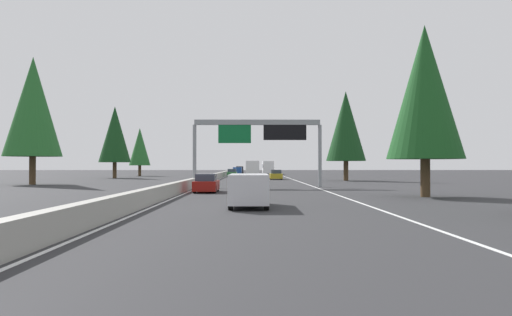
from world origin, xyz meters
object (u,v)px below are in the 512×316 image
bus_mid_left (268,167)px  conifer_left_mid (115,134)px  sedan_far_right (276,175)px  minivan_far_left (237,170)px  sedan_distant_a (206,184)px  minivan_mid_right (249,189)px  sign_gantry_overhead (259,134)px  conifer_left_near (33,107)px  conifer_left_far (140,147)px  conifer_right_mid (346,126)px  box_truck_near_right (252,168)px  pickup_distant_b (240,170)px  conifer_right_near (425,92)px  sedan_far_center (232,173)px

bus_mid_left → conifer_left_mid: bearing=143.3°
sedan_far_right → minivan_far_left: 40.46m
sedan_distant_a → sedan_far_right: same height
minivan_mid_right → sedan_far_right: size_ratio=1.14×
sign_gantry_overhead → bus_mid_left: (70.76, -3.04, -3.55)m
conifer_left_near → conifer_left_far: size_ratio=1.48×
conifer_right_mid → conifer_left_mid: (14.11, 36.22, -0.28)m
box_truck_near_right → conifer_right_mid: conifer_right_mid is taller
sign_gantry_overhead → conifer_right_mid: (20.68, -12.44, 2.36)m
pickup_distant_b → conifer_left_mid: bearing=158.8°
conifer_right_near → conifer_left_mid: (49.90, 34.86, 0.22)m
conifer_left_mid → minivan_mid_right: bearing=-158.4°
minivan_mid_right → bus_mid_left: (93.97, -3.87, 0.77)m
minivan_far_left → conifer_right_mid: size_ratio=0.40×
bus_mid_left → conifer_right_near: conifer_right_near is taller
sign_gantry_overhead → conifer_right_mid: conifer_right_mid is taller
pickup_distant_b → minivan_far_left: size_ratio=1.12×
sedan_far_center → box_truck_near_right: size_ratio=0.52×
conifer_left_near → minivan_far_left: bearing=-19.5°
conifer_left_far → sedan_far_right: bearing=-133.3°
minivan_far_left → conifer_right_mid: (-45.70, -16.56, 6.68)m
sign_gantry_overhead → sedan_far_center: 44.97m
minivan_mid_right → sign_gantry_overhead: bearing=-2.1°
box_truck_near_right → conifer_left_far: (7.47, 22.68, 4.26)m
sign_gantry_overhead → conifer_left_mid: 42.19m
pickup_distant_b → box_truck_near_right: (-41.79, -3.46, 0.70)m
sedan_far_right → conifer_right_near: conifer_right_near is taller
sign_gantry_overhead → conifer_left_near: conifer_left_near is taller
sign_gantry_overhead → minivan_far_left: bearing=3.5°
sedan_far_center → conifer_left_mid: (-9.72, 19.30, 6.66)m
sedan_distant_a → minivan_mid_right: bearing=-166.1°
sedan_far_center → conifer_left_far: 20.68m
sign_gantry_overhead → minivan_far_left: size_ratio=2.54×
sedan_far_center → conifer_left_near: conifer_left_near is taller
conifer_right_mid → sedan_distant_a: bearing=150.6°
sign_gantry_overhead → conifer_left_far: (51.28, 23.32, 0.60)m
box_truck_near_right → minivan_far_left: 22.85m
minivan_mid_right → conifer_left_near: conifer_left_near is taller
sedan_far_right → conifer_left_near: 35.24m
sign_gantry_overhead → conifer_right_mid: bearing=-31.0°
conifer_left_mid → sedan_far_center: bearing=-63.3°
sedan_far_right → sedan_far_center: same height
pickup_distant_b → conifer_left_far: bearing=150.7°
minivan_mid_right → bus_mid_left: bearing=-2.4°
sedan_distant_a → conifer_left_far: conifer_left_far is taller
sedan_distant_a → sedan_far_right: size_ratio=1.00×
minivan_mid_right → minivan_far_left: 89.65m
bus_mid_left → conifer_left_far: size_ratio=1.19×
minivan_mid_right → pickup_distant_b: (108.81, 3.27, -0.04)m
conifer_right_near → conifer_left_mid: size_ratio=0.97×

